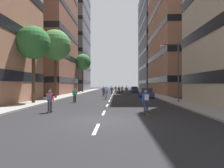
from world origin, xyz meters
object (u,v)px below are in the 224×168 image
Objects in this scene: skater_1 at (122,88)px; street_tree_mid at (83,62)px; parked_car_mid at (134,90)px; skater_8 at (112,89)px; skater_0 at (75,94)px; skater_7 at (146,100)px; streetlamp_right at (175,66)px; skater_2 at (50,99)px; parked_car_near at (146,93)px; skater_5 at (119,89)px; skater_6 at (103,90)px; street_tree_far at (34,43)px; skater_4 at (106,92)px; skater_9 at (116,89)px; skater_3 at (127,89)px; street_tree_near at (56,45)px.

street_tree_mid is at bearing 179.77° from skater_1.
parked_car_mid is 2.47× the size of skater_8.
skater_7 is at bearing -49.59° from skater_0.
skater_0 is 28.49m from skater_1.
streetlamp_right reaches higher than skater_2.
parked_car_near is at bearing -60.31° from skater_8.
street_tree_mid reaches higher than skater_2.
skater_5 is at bearing 93.17° from skater_7.
skater_6 is at bearing 155.01° from parked_car_near.
skater_8 is at bearing 68.43° from street_tree_far.
skater_4 and skater_9 have the same top height.
skater_3 is at bearing -74.43° from skater_9.
parked_car_near is 10.20m from skater_3.
street_tree_mid is at bearing 130.18° from skater_8.
skater_1 is at bearing 70.54° from street_tree_far.
street_tree_far reaches higher than skater_8.
skater_4 is 13.57m from skater_7.
skater_8 is (-2.44, -9.28, 0.00)m from skater_1.
skater_6 is (2.60, 19.36, 0.00)m from skater_2.
skater_1 is (10.32, -0.04, -6.92)m from street_tree_mid.
street_tree_far is at bearing -90.00° from street_tree_near.
skater_5 and skater_8 have the same top height.
streetlamp_right is 19.46m from skater_3.
skater_7 is at bearing -83.14° from skater_8.
streetlamp_right is at bearing -75.87° from skater_9.
skater_3 and skater_9 have the same top height.
street_tree_near reaches higher than skater_0.
skater_0 is 1.00× the size of skater_6.
skater_6 is 20.32m from skater_7.
street_tree_mid reaches higher than street_tree_far.
parked_car_near is 7.07m from skater_4.
street_tree_far is at bearing -109.46° from skater_1.
street_tree_near is at bearing 106.54° from skater_2.
skater_3 is (6.86, 18.30, 0.00)m from skater_0.
skater_1 is (10.32, 29.20, -5.55)m from street_tree_far.
parked_car_mid is at bearing 61.13° from skater_8.
street_tree_mid is at bearing -175.32° from parked_car_mid.
parked_car_near is 2.47× the size of skater_5.
street_tree_near reaches higher than skater_3.
streetlamp_right reaches higher than skater_4.
street_tree_far is 4.64× the size of skater_9.
skater_0 is at bearing -138.24° from parked_car_near.
street_tree_near is 5.60× the size of skater_0.
skater_4 is 1.00× the size of skater_5.
skater_0 is 7.66m from skater_2.
skater_0 and skater_8 have the same top height.
skater_6 is at bearing 82.34° from skater_2.
skater_2 is (-9.59, -16.10, 0.32)m from parked_car_near.
street_tree_near reaches higher than skater_9.
street_tree_near is 9.93m from skater_0.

